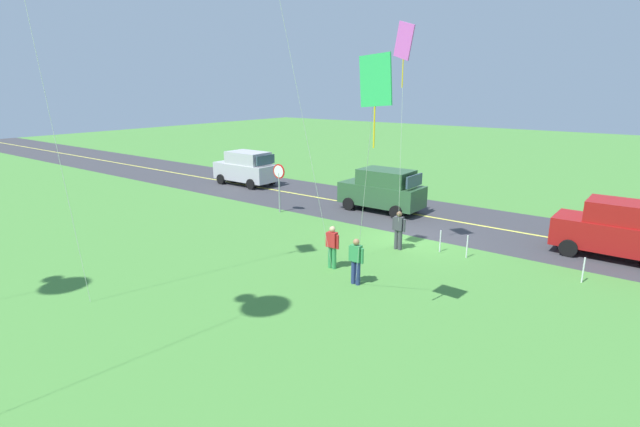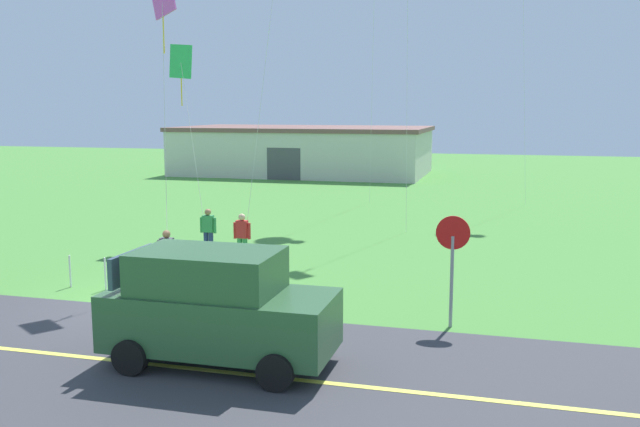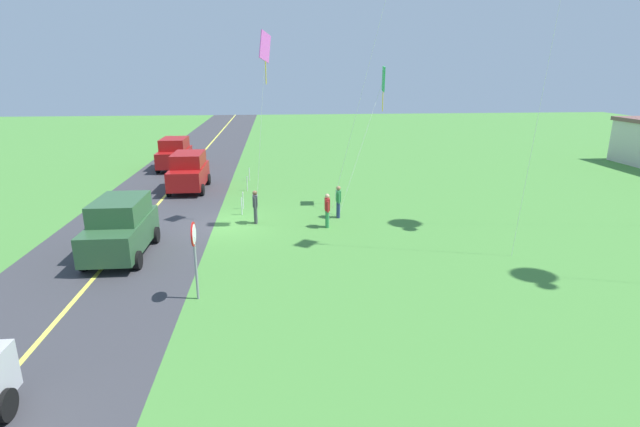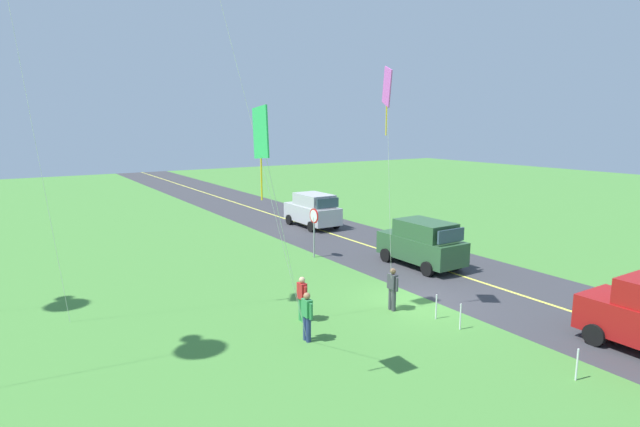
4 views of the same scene
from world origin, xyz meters
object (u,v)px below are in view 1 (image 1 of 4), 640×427
(car_parked_west_near, at_px, (619,229))
(person_adult_companion, at_px, (356,260))
(person_adult_near, at_px, (399,229))
(car_parked_east_near, at_px, (246,168))
(car_suv_foreground, at_px, (383,190))
(person_child_watcher, at_px, (332,246))
(stop_sign, at_px, (279,178))
(kite_red_low, at_px, (404,45))
(kite_blue_mid, at_px, (375,86))

(car_parked_west_near, relative_size, person_adult_companion, 2.75)
(person_adult_near, bearing_deg, car_parked_east_near, 132.67)
(car_suv_foreground, distance_m, car_parked_east_near, 10.87)
(person_adult_near, xyz_separation_m, person_adult_companion, (-0.58, 4.03, 0.00))
(car_parked_east_near, distance_m, person_child_watcher, 16.32)
(stop_sign, bearing_deg, car_parked_east_near, -31.51)
(stop_sign, height_order, kite_red_low, kite_red_low)
(person_adult_near, bearing_deg, stop_sign, 142.75)
(kite_blue_mid, bearing_deg, person_adult_near, -68.08)
(car_parked_east_near, height_order, person_child_watcher, car_parked_east_near)
(person_adult_companion, bearing_deg, kite_red_low, -149.05)
(car_parked_east_near, xyz_separation_m, kite_blue_mid, (-17.16, 12.13, 5.32))
(person_adult_companion, xyz_separation_m, kite_red_low, (0.34, -3.36, 7.00))
(car_parked_west_near, xyz_separation_m, stop_sign, (15.07, 2.71, 0.65))
(car_parked_east_near, xyz_separation_m, stop_sign, (-6.67, 4.09, 0.65))
(person_child_watcher, height_order, kite_red_low, kite_red_low)
(car_parked_east_near, height_order, kite_red_low, kite_red_low)
(car_suv_foreground, xyz_separation_m, stop_sign, (4.19, 3.51, 0.65))
(kite_red_low, xyz_separation_m, kite_blue_mid, (-2.38, 5.82, -1.39))
(stop_sign, relative_size, kite_red_low, 0.29)
(car_parked_east_near, height_order, person_adult_near, car_parked_east_near)
(car_suv_foreground, height_order, car_parked_west_near, same)
(stop_sign, xyz_separation_m, person_adult_near, (-7.88, 1.54, -0.94))
(person_adult_companion, bearing_deg, car_parked_west_near, 166.55)
(car_suv_foreground, bearing_deg, kite_red_low, 124.45)
(person_adult_near, height_order, person_child_watcher, same)
(car_suv_foreground, height_order, person_adult_companion, car_suv_foreground)
(kite_red_low, bearing_deg, car_parked_west_near, -144.66)
(person_adult_companion, relative_size, kite_blue_mid, 0.22)
(car_suv_foreground, distance_m, kite_blue_mid, 14.20)
(car_parked_west_near, distance_m, stop_sign, 15.33)
(car_parked_west_near, relative_size, kite_red_low, 0.51)
(car_parked_east_near, bearing_deg, person_child_watcher, 146.71)
(person_adult_near, relative_size, kite_red_low, 0.18)
(person_adult_near, bearing_deg, person_adult_companion, -107.97)
(person_adult_near, bearing_deg, kite_blue_mid, -94.25)
(car_parked_west_near, distance_m, person_adult_companion, 10.61)
(car_parked_west_near, height_order, stop_sign, stop_sign)
(car_parked_east_near, xyz_separation_m, person_adult_near, (-14.55, 5.63, -0.29))
(person_adult_near, relative_size, kite_blue_mid, 0.22)
(person_adult_companion, bearing_deg, car_parked_east_near, -97.43)
(car_parked_west_near, relative_size, person_adult_near, 2.75)
(car_parked_east_near, bearing_deg, kite_blue_mid, 144.75)
(person_adult_companion, distance_m, kite_blue_mid, 6.45)
(stop_sign, height_order, person_adult_near, stop_sign)
(car_parked_west_near, xyz_separation_m, person_adult_near, (7.19, 4.26, -0.29))
(person_child_watcher, xyz_separation_m, kite_blue_mid, (-3.52, 3.17, 5.61))
(kite_red_low, bearing_deg, person_adult_companion, 95.81)
(person_adult_near, distance_m, person_child_watcher, 3.45)
(car_parked_west_near, relative_size, car_parked_east_near, 1.00)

